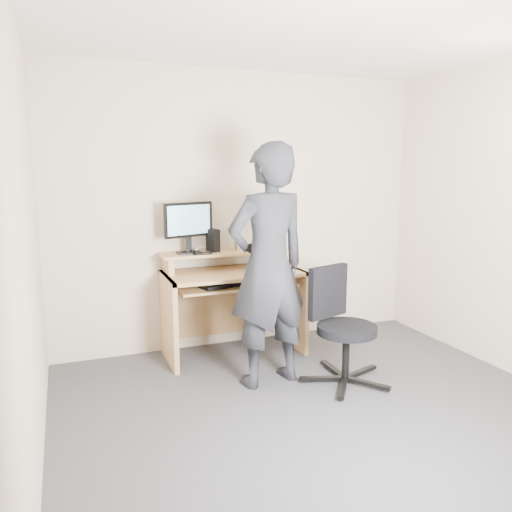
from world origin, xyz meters
TOP-DOWN VIEW (x-y plane):
  - ground at (0.00, 0.00)m, footprint 3.50×3.50m
  - back_wall at (0.00, 1.75)m, footprint 3.50×0.02m
  - ceiling at (0.00, 0.00)m, footprint 3.50×3.50m
  - desk at (-0.20, 1.53)m, footprint 1.20×0.60m
  - monitor at (-0.55, 1.59)m, footprint 0.45×0.18m
  - external_drive at (-0.33, 1.61)m, footprint 0.10×0.14m
  - travel_mug at (-0.08, 1.62)m, footprint 0.11×0.11m
  - smartphone at (0.17, 1.54)m, footprint 0.09×0.14m
  - charger at (-0.51, 1.50)m, footprint 0.05×0.05m
  - headphones at (-0.41, 1.65)m, footprint 0.17×0.17m
  - keyboard at (-0.30, 1.36)m, footprint 0.49×0.29m
  - mouse at (0.06, 1.35)m, footprint 0.10×0.07m
  - office_chair at (0.38, 0.61)m, footprint 0.69×0.66m
  - person at (-0.15, 0.78)m, footprint 0.73×0.55m

SIDE VIEW (x-z plane):
  - ground at x=0.00m, z-range 0.00..0.00m
  - office_chair at x=0.38m, z-range 0.04..0.91m
  - desk at x=-0.20m, z-range 0.09..1.00m
  - keyboard at x=-0.30m, z-range 0.65..0.68m
  - mouse at x=0.06m, z-range 0.75..0.79m
  - smartphone at x=0.17m, z-range 0.91..0.92m
  - person at x=-0.15m, z-range 0.00..1.83m
  - headphones at x=-0.41m, z-range 0.89..0.95m
  - charger at x=-0.51m, z-range 0.91..0.94m
  - external_drive at x=-0.33m, z-range 0.91..1.11m
  - travel_mug at x=-0.08m, z-range 0.91..1.11m
  - monitor at x=-0.55m, z-range 0.95..1.40m
  - back_wall at x=0.00m, z-range 0.00..2.50m
  - ceiling at x=0.00m, z-range 2.49..2.51m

